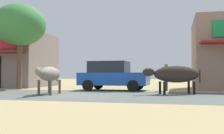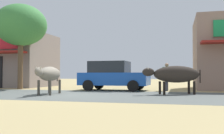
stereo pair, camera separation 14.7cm
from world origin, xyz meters
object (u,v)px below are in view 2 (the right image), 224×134
parked_hatchback_car (113,75)px  roadside_tree (21,25)px  cow_far_dark (176,74)px  pedestrian_by_shop (167,75)px  cow_near_brown (49,74)px

parked_hatchback_car → roadside_tree: bearing=-177.7°
roadside_tree → cow_far_dark: (9.30, -2.06, -3.03)m
parked_hatchback_car → cow_far_dark: parked_hatchback_car is taller
parked_hatchback_car → pedestrian_by_shop: size_ratio=2.57×
cow_far_dark → pedestrian_by_shop: size_ratio=1.76×
parked_hatchback_car → pedestrian_by_shop: (2.98, 0.19, 0.04)m
roadside_tree → cow_near_brown: bearing=-42.5°
pedestrian_by_shop → roadside_tree: bearing=-177.3°
parked_hatchback_car → cow_far_dark: size_ratio=1.46×
cow_near_brown → cow_far_dark: cow_far_dark is taller
parked_hatchback_car → pedestrian_by_shop: bearing=3.6°
roadside_tree → cow_far_dark: bearing=-12.5°
cow_near_brown → cow_far_dark: (5.53, 1.40, -0.01)m
pedestrian_by_shop → cow_far_dark: bearing=-78.6°
roadside_tree → parked_hatchback_car: bearing=2.3°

